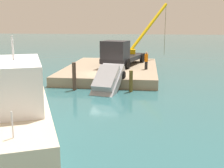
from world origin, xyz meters
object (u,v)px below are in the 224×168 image
at_px(salvaged_car, 107,83).
at_px(moored_yacht, 19,101).
at_px(crane_truck, 122,53).
at_px(dock_worker, 146,60).

relative_size(salvaged_car, moored_yacht, 0.29).
height_order(crane_truck, dock_worker, crane_truck).
bearing_deg(salvaged_car, dock_worker, 154.03).
bearing_deg(salvaged_car, moored_yacht, -38.20).
xyz_separation_m(crane_truck, salvaged_car, (7.88, -0.47, -1.52)).
distance_m(crane_truck, moored_yacht, 14.41).
xyz_separation_m(salvaged_car, moored_yacht, (5.60, -4.40, 0.00)).
xyz_separation_m(dock_worker, moored_yacht, (11.61, -7.33, -1.00)).
distance_m(dock_worker, salvaged_car, 6.77).
distance_m(crane_truck, dock_worker, 3.13).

